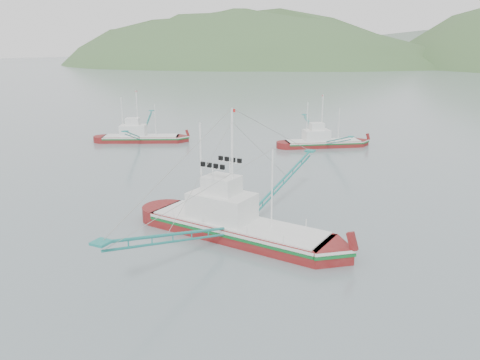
% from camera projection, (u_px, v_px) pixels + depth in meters
% --- Properties ---
extents(ground, '(1200.00, 1200.00, 0.00)m').
position_uv_depth(ground, '(207.00, 235.00, 38.23)').
color(ground, slate).
rests_on(ground, ground).
extents(main_boat, '(15.62, 27.64, 11.21)m').
position_uv_depth(main_boat, '(235.00, 217.00, 37.61)').
color(main_boat, maroon).
rests_on(main_boat, ground).
extents(bg_boat_far, '(15.70, 18.95, 8.60)m').
position_uv_depth(bg_boat_far, '(323.00, 135.00, 72.00)').
color(bg_boat_far, maroon).
rests_on(bg_boat_far, ground).
extents(bg_boat_left, '(13.57, 20.65, 8.94)m').
position_uv_depth(bg_boat_left, '(140.00, 131.00, 75.76)').
color(bg_boat_left, maroon).
rests_on(bg_boat_left, ground).
extents(headland_left, '(448.00, 308.00, 210.00)m').
position_uv_depth(headland_left, '(238.00, 65.00, 425.44)').
color(headland_left, '#3B5D2F').
rests_on(headland_left, ground).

